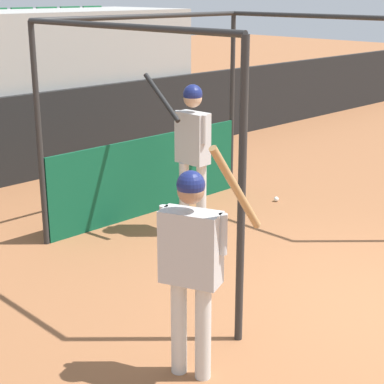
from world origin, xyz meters
name	(u,v)px	position (x,y,z in m)	size (l,w,h in m)	color
outfield_wall	(42,136)	(0.00, 6.60, 0.71)	(24.00, 0.12, 1.43)	black
bleacher_section	(1,89)	(0.00, 7.86, 1.35)	(7.05, 2.40, 2.71)	#9E9E99
batting_cage	(180,139)	(0.10, 3.35, 1.17)	(3.47, 3.27, 2.73)	#282828
player_batter	(192,143)	(0.02, 3.04, 1.18)	(0.51, 0.86, 2.03)	silver
player_waiting	(192,256)	(-2.29, 0.67, 1.06)	(0.59, 0.66, 2.01)	silver
baseball	(276,199)	(1.77, 3.03, 0.04)	(0.07, 0.07, 0.07)	white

